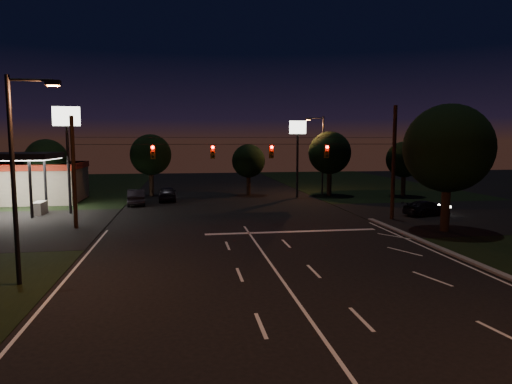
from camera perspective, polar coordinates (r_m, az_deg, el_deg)
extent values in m
plane|color=black|center=(20.20, 3.82, -11.66)|extent=(140.00, 140.00, 0.00)
cube|color=black|center=(42.83, 25.73, -2.61)|extent=(20.00, 16.00, 0.02)
cube|color=silver|center=(14.81, 9.24, -18.67)|extent=(0.14, 40.00, 0.01)
cube|color=silver|center=(31.71, 4.52, -4.97)|extent=(12.00, 0.50, 0.01)
cylinder|color=black|center=(37.97, 16.61, -3.33)|extent=(0.30, 0.30, 9.00)
cylinder|color=black|center=(35.15, -21.55, -4.28)|extent=(0.28, 0.28, 8.00)
cylinder|color=black|center=(33.99, -1.73, 5.99)|extent=(24.00, 0.03, 0.03)
cylinder|color=black|center=(33.99, -1.73, 6.83)|extent=(24.00, 0.02, 0.02)
cube|color=#3F3307|center=(33.80, -12.77, 4.90)|extent=(0.32, 0.26, 1.00)
sphere|color=#FF0705|center=(33.63, -12.80, 5.45)|extent=(0.22, 0.22, 0.22)
sphere|color=black|center=(33.64, -12.78, 4.89)|extent=(0.20, 0.20, 0.20)
sphere|color=black|center=(33.65, -12.77, 4.33)|extent=(0.20, 0.20, 0.20)
cube|color=#3F3307|center=(33.79, -5.44, 5.03)|extent=(0.32, 0.26, 1.00)
sphere|color=#FF0705|center=(33.63, -5.43, 5.58)|extent=(0.22, 0.22, 0.22)
sphere|color=black|center=(33.63, -5.43, 5.02)|extent=(0.20, 0.20, 0.20)
sphere|color=black|center=(33.64, -5.42, 4.46)|extent=(0.20, 0.20, 0.20)
cube|color=#3F3307|center=(34.35, 1.93, 5.08)|extent=(0.32, 0.26, 1.00)
sphere|color=#FF0705|center=(34.18, 1.98, 5.62)|extent=(0.22, 0.22, 0.22)
sphere|color=black|center=(34.19, 1.98, 5.07)|extent=(0.20, 0.20, 0.20)
sphere|color=black|center=(34.20, 1.98, 4.52)|extent=(0.20, 0.20, 0.20)
cube|color=#3F3307|center=(35.41, 8.81, 5.04)|extent=(0.32, 0.26, 1.00)
sphere|color=#FF0705|center=(35.25, 8.89, 5.57)|extent=(0.22, 0.22, 0.22)
sphere|color=black|center=(35.26, 8.88, 5.04)|extent=(0.20, 0.20, 0.20)
sphere|color=black|center=(35.27, 8.88, 4.50)|extent=(0.20, 0.20, 0.20)
cube|color=gray|center=(52.95, -28.48, 1.04)|extent=(14.00, 8.00, 4.00)
cube|color=maroon|center=(52.84, -28.58, 2.88)|extent=(14.20, 8.20, 0.60)
cube|color=gray|center=(42.89, -25.43, -1.84)|extent=(0.80, 2.00, 1.10)
cylinder|color=black|center=(40.78, -26.35, 0.33)|extent=(0.24, 0.24, 4.80)
cylinder|color=black|center=(44.60, -24.83, 0.87)|extent=(0.24, 0.24, 4.80)
cylinder|color=black|center=(41.94, -22.36, 2.52)|extent=(0.24, 0.24, 7.50)
cube|color=white|center=(41.91, -22.63, 8.73)|extent=(2.20, 0.30, 1.60)
cylinder|color=black|center=(50.32, 5.19, 3.27)|extent=(0.24, 0.24, 7.00)
cube|color=white|center=(50.26, 5.24, 8.05)|extent=(1.80, 0.30, 1.40)
cylinder|color=black|center=(22.01, -28.07, 1.07)|extent=(0.20, 0.20, 9.00)
cylinder|color=black|center=(21.80, -26.39, 12.45)|extent=(1.80, 0.12, 0.12)
cube|color=black|center=(21.55, -24.04, 12.37)|extent=(0.60, 0.35, 0.22)
cube|color=orange|center=(21.54, -24.03, 12.05)|extent=(0.45, 0.25, 0.04)
cylinder|color=black|center=(53.15, 8.34, 4.47)|extent=(0.20, 0.20, 9.00)
cylinder|color=black|center=(52.92, 7.48, 9.14)|extent=(1.80, 0.12, 0.12)
cube|color=black|center=(52.67, 6.52, 9.05)|extent=(0.60, 0.35, 0.22)
cube|color=orange|center=(52.66, 6.52, 8.92)|extent=(0.45, 0.25, 0.04)
cylinder|color=black|center=(34.05, 22.62, -1.26)|extent=(0.60, 0.60, 4.00)
sphere|color=black|center=(33.78, 22.90, 5.08)|extent=(6.00, 6.00, 6.00)
sphere|color=black|center=(34.49, 23.34, 4.78)|extent=(4.50, 4.50, 4.50)
sphere|color=black|center=(33.73, 21.75, 4.89)|extent=(4.20, 4.20, 4.20)
cylinder|color=black|center=(50.83, -24.57, 0.48)|extent=(0.49, 0.49, 3.00)
sphere|color=black|center=(50.65, -24.72, 3.65)|extent=(4.20, 4.20, 4.20)
sphere|color=black|center=(50.84, -24.16, 3.55)|extent=(3.15, 3.15, 3.15)
sphere|color=black|center=(50.97, -25.11, 3.54)|extent=(2.94, 2.94, 2.94)
cylinder|color=black|center=(53.05, -12.95, 1.26)|extent=(0.52, 0.52, 3.25)
sphere|color=black|center=(52.87, -13.03, 4.56)|extent=(4.60, 4.60, 4.60)
sphere|color=black|center=(53.19, -12.51, 4.44)|extent=(3.45, 3.45, 3.45)
sphere|color=black|center=(53.14, -13.51, 4.45)|extent=(3.22, 3.22, 3.22)
cylinder|color=black|center=(52.46, -0.94, 1.09)|extent=(0.47, 0.47, 2.75)
sphere|color=black|center=(52.28, -0.95, 3.92)|extent=(3.80, 3.80, 3.80)
sphere|color=black|center=(52.62, -0.58, 3.81)|extent=(2.85, 2.85, 2.85)
sphere|color=black|center=(52.42, -1.39, 3.83)|extent=(2.66, 2.66, 2.66)
cylinder|color=black|center=(52.52, 9.14, 1.38)|extent=(0.53, 0.53, 3.40)
sphere|color=black|center=(52.34, 9.20, 4.86)|extent=(4.80, 4.80, 4.80)
sphere|color=black|center=(52.83, 9.57, 4.71)|extent=(3.60, 3.60, 3.60)
sphere|color=black|center=(52.42, 8.62, 4.76)|extent=(3.36, 3.36, 3.36)
cylinder|color=black|center=(53.76, 17.93, 0.99)|extent=(0.48, 0.48, 2.90)
sphere|color=black|center=(53.58, 18.04, 3.89)|extent=(4.00, 4.00, 4.00)
sphere|color=black|center=(54.04, 18.27, 3.78)|extent=(3.00, 3.00, 3.00)
sphere|color=black|center=(53.59, 17.55, 3.81)|extent=(2.80, 2.80, 2.80)
imported|color=black|center=(48.54, -11.04, -0.20)|extent=(2.02, 4.52, 1.51)
imported|color=black|center=(46.28, -14.75, -0.61)|extent=(2.02, 4.73, 1.52)
imported|color=black|center=(40.85, 20.57, -1.91)|extent=(4.61, 2.84, 1.25)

